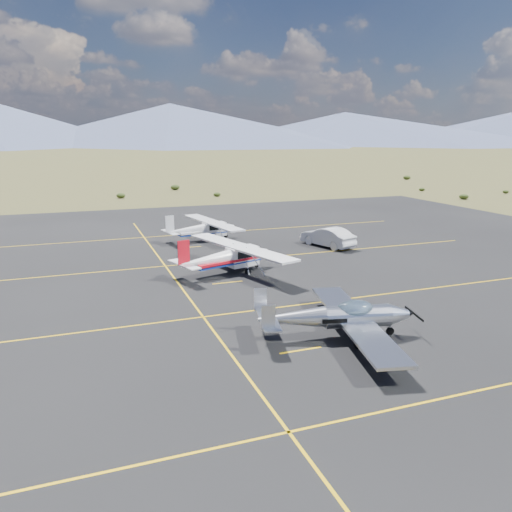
{
  "coord_description": "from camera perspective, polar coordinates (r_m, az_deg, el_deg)",
  "views": [
    {
      "loc": [
        -11.84,
        -21.87,
        9.23
      ],
      "look_at": [
        -1.05,
        7.5,
        1.6
      ],
      "focal_mm": 35.0,
      "sensor_mm": 36.0,
      "label": 1
    }
  ],
  "objects": [
    {
      "name": "ground",
      "position": [
        26.53,
        7.79,
        -6.79
      ],
      "size": [
        1600.0,
        1600.0,
        0.0
      ],
      "primitive_type": "plane",
      "color": "#383D1C",
      "rests_on": "ground"
    },
    {
      "name": "sedan",
      "position": [
        42.53,
        8.19,
        2.18
      ],
      "size": [
        3.23,
        5.3,
        1.65
      ],
      "primitive_type": "imported",
      "rotation": [
        0.0,
        0.0,
        3.46
      ],
      "color": "silver",
      "rests_on": "apron"
    },
    {
      "name": "apron",
      "position": [
        32.54,
        2.04,
        -2.78
      ],
      "size": [
        72.0,
        72.0,
        0.02
      ],
      "primitive_type": "cube",
      "color": "black",
      "rests_on": "ground"
    },
    {
      "name": "aircraft_low_wing",
      "position": [
        23.51,
        9.5,
        -6.88
      ],
      "size": [
        7.32,
        10.05,
        2.18
      ],
      "rotation": [
        0.0,
        0.0,
        -0.22
      ],
      "color": "silver",
      "rests_on": "apron"
    },
    {
      "name": "aircraft_cessna",
      "position": [
        33.81,
        -3.32,
        -0.03
      ],
      "size": [
        7.32,
        10.7,
        2.73
      ],
      "rotation": [
        0.0,
        0.0,
        0.3
      ],
      "color": "white",
      "rests_on": "apron"
    },
    {
      "name": "aircraft_plain",
      "position": [
        44.65,
        -6.15,
        3.15
      ],
      "size": [
        6.09,
        9.91,
        2.5
      ],
      "rotation": [
        0.0,
        0.0,
        0.18
      ],
      "color": "white",
      "rests_on": "apron"
    }
  ]
}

